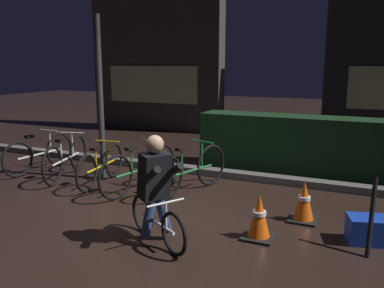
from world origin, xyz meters
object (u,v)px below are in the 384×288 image
at_px(parked_bike_center_left, 101,165).
at_px(parked_bike_center_right, 140,169).
at_px(closed_umbrella, 372,216).
at_px(parked_bike_leftmost, 39,153).
at_px(parked_bike_right_mid, 190,170).
at_px(blue_crate, 368,230).
at_px(traffic_cone_far, 304,202).
at_px(cyclist, 157,189).
at_px(traffic_cone_near, 259,217).
at_px(street_post, 100,99).
at_px(parked_bike_left_mid, 66,158).

xyz_separation_m(parked_bike_center_left, parked_bike_center_right, (0.81, -0.06, 0.04)).
bearing_deg(closed_umbrella, parked_bike_center_right, 81.03).
distance_m(parked_bike_leftmost, closed_umbrella, 5.86).
relative_size(parked_bike_leftmost, parked_bike_right_mid, 0.99).
height_order(blue_crate, closed_umbrella, closed_umbrella).
distance_m(traffic_cone_far, cyclist, 1.97).
distance_m(parked_bike_center_right, traffic_cone_far, 2.59).
height_order(parked_bike_center_left, traffic_cone_far, parked_bike_center_left).
bearing_deg(parked_bike_leftmost, cyclist, -112.64).
height_order(traffic_cone_far, closed_umbrella, closed_umbrella).
bearing_deg(traffic_cone_far, parked_bike_leftmost, 174.55).
bearing_deg(parked_bike_leftmost, parked_bike_center_left, -93.51).
bearing_deg(traffic_cone_near, parked_bike_right_mid, 139.81).
bearing_deg(parked_bike_leftmost, blue_crate, -94.03).
distance_m(parked_bike_center_right, blue_crate, 3.40).
bearing_deg(blue_crate, cyclist, -156.05).
xyz_separation_m(parked_bike_leftmost, parked_bike_center_left, (1.58, -0.21, -0.02)).
relative_size(traffic_cone_near, closed_umbrella, 0.63).
relative_size(street_post, parked_bike_center_right, 1.66).
height_order(parked_bike_center_left, cyclist, cyclist).
bearing_deg(traffic_cone_far, traffic_cone_near, -117.40).
relative_size(parked_bike_left_mid, parked_bike_center_right, 0.97).
distance_m(parked_bike_center_left, blue_crate, 4.21).
relative_size(parked_bike_leftmost, closed_umbrella, 1.92).
xyz_separation_m(blue_crate, closed_umbrella, (0.02, -0.25, 0.26)).
xyz_separation_m(parked_bike_center_left, traffic_cone_far, (3.39, -0.26, -0.07)).
xyz_separation_m(parked_bike_left_mid, closed_umbrella, (5.00, -0.95, 0.06)).
relative_size(parked_bike_center_left, parked_bike_right_mid, 0.92).
bearing_deg(closed_umbrella, parked_bike_right_mid, 72.29).
height_order(parked_bike_center_right, parked_bike_right_mid, parked_bike_right_mid).
xyz_separation_m(parked_bike_left_mid, traffic_cone_near, (3.82, -1.10, -0.10)).
bearing_deg(blue_crate, traffic_cone_near, -161.01).
xyz_separation_m(traffic_cone_near, closed_umbrella, (1.18, 0.15, 0.15)).
distance_m(street_post, parked_bike_center_left, 1.13).
bearing_deg(parked_bike_right_mid, traffic_cone_far, -85.99).
xyz_separation_m(parked_bike_right_mid, traffic_cone_near, (1.44, -1.22, -0.10)).
bearing_deg(parked_bike_right_mid, parked_bike_leftmost, 107.92).
height_order(parked_bike_center_left, parked_bike_center_right, parked_bike_center_right).
height_order(street_post, blue_crate, street_post).
xyz_separation_m(parked_bike_leftmost, traffic_cone_near, (4.58, -1.23, -0.09)).
height_order(parked_bike_leftmost, closed_umbrella, closed_umbrella).
height_order(street_post, cyclist, street_post).
bearing_deg(blue_crate, parked_bike_left_mid, 172.02).
xyz_separation_m(parked_bike_left_mid, cyclist, (2.80, -1.67, 0.28)).
bearing_deg(cyclist, street_post, 169.84).
relative_size(parked_bike_left_mid, cyclist, 1.31).
height_order(parked_bike_leftmost, blue_crate, parked_bike_leftmost).
xyz_separation_m(parked_bike_leftmost, blue_crate, (5.74, -0.83, -0.19)).
bearing_deg(parked_bike_center_right, cyclist, -130.02).
relative_size(traffic_cone_near, traffic_cone_far, 1.00).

